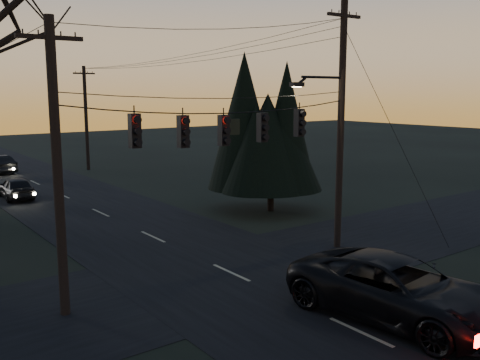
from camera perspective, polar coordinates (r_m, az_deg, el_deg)
main_road at (r=27.92m, az=-13.08°, el=-4.17°), size 8.00×120.00×0.02m
cross_road at (r=19.51m, az=-0.96°, el=-9.88°), size 60.00×7.00×0.02m
utility_pole_right at (r=23.01m, az=10.31°, el=-7.03°), size 5.00×0.30×10.00m
utility_pole_left at (r=16.96m, az=-18.11°, el=-13.45°), size 1.80×0.30×8.50m
utility_pole_far_r at (r=46.37m, az=-15.85°, el=1.07°), size 1.80×0.30×8.50m
span_signal_assembly at (r=18.32m, az=-1.61°, el=5.56°), size 11.50×0.44×1.61m
evergreen_right at (r=28.76m, az=3.35°, el=5.24°), size 4.97×4.97×7.54m
suv_near at (r=16.14m, az=16.43°, el=-11.17°), size 3.71×6.70×1.78m
sedan_oncoming_a at (r=35.11m, az=-22.78°, el=-0.80°), size 1.72×4.01×1.35m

